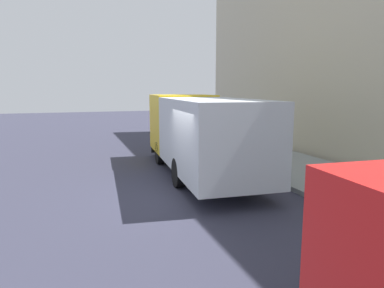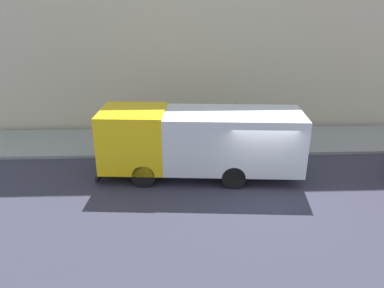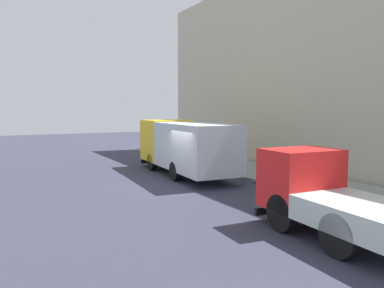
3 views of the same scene
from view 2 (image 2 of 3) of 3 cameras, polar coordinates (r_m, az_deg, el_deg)
name	(u,v)px [view 2 (image 2 of 3)]	position (r m, az deg, el deg)	size (l,w,h in m)	color
ground	(259,186)	(15.54, 10.17, -6.23)	(80.00, 80.00, 0.00)	#323344
sidewalk	(240,140)	(19.88, 7.36, 0.55)	(3.78, 30.00, 0.15)	gray
building_facade	(239,20)	(20.95, 7.08, 18.14)	(0.50, 30.00, 11.88)	beige
large_utility_truck	(200,140)	(15.51, 1.18, 0.67)	(3.09, 8.46, 2.86)	yellow
pedestrian_walking	(140,133)	(18.18, -7.88, 1.70)	(0.38, 0.38, 1.68)	black
street_sign_post	(235,123)	(17.89, 6.55, 3.16)	(0.44, 0.08, 2.34)	#4C5156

